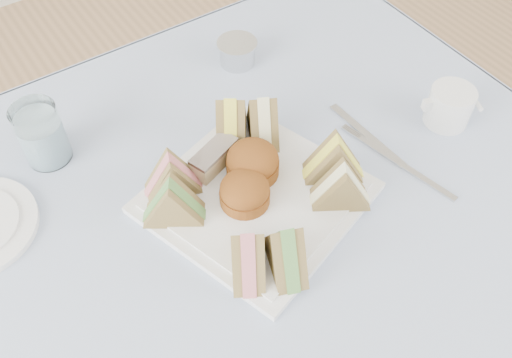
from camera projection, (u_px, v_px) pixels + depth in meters
table at (275, 338)px, 1.11m from camera, size 0.90×0.90×0.74m
tablecloth at (282, 231)px, 0.82m from camera, size 1.02×1.02×0.01m
serving_plate at (256, 198)px, 0.85m from camera, size 0.35×0.35×0.01m
sandwich_fl_a at (248, 251)px, 0.74m from camera, size 0.08×0.10×0.08m
sandwich_fl_b at (286, 247)px, 0.74m from camera, size 0.07×0.10×0.08m
sandwich_fr_a at (335, 157)px, 0.84m from camera, size 0.10×0.08×0.08m
sandwich_fr_b at (342, 184)px, 0.81m from camera, size 0.10×0.08×0.08m
sandwich_bl_a at (172, 200)px, 0.79m from camera, size 0.10×0.08×0.08m
sandwich_bl_b at (172, 173)px, 0.82m from camera, size 0.09×0.07×0.08m
sandwich_br_a at (263, 117)px, 0.89m from camera, size 0.08×0.10×0.08m
sandwich_br_b at (231, 119)px, 0.88m from camera, size 0.09×0.10×0.09m
scone_left at (245, 192)px, 0.82m from camera, size 0.10×0.10×0.05m
scone_right at (253, 162)px, 0.85m from camera, size 0.11×0.11×0.05m
pastry_slice at (214, 158)px, 0.86m from camera, size 0.09×0.06×0.04m
water_glass at (41, 134)px, 0.87m from camera, size 0.08×0.08×0.10m
tea_strainer at (237, 53)px, 1.04m from camera, size 0.08×0.08×0.04m
knife at (367, 135)px, 0.94m from camera, size 0.02×0.17×0.00m
fork at (405, 167)px, 0.89m from camera, size 0.05×0.18×0.00m
creamer_jug at (450, 106)px, 0.93m from camera, size 0.09×0.09×0.06m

